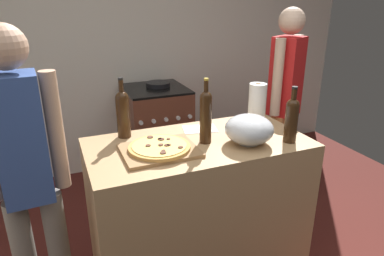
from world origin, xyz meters
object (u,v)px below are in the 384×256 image
Objects in this scene: wine_bottle_clear at (206,115)px; stove at (157,133)px; mixing_bowl at (249,129)px; wine_bottle_dark at (123,112)px; paper_towel_roll at (257,104)px; wine_bottle_amber at (292,118)px; person_in_red at (284,99)px; pizza at (159,147)px; person_in_stripes at (28,175)px.

wine_bottle_clear reaches higher than stove.
stove is (0.12, 1.41, -0.64)m from wine_bottle_clear.
wine_bottle_clear is 0.39× the size of stove.
mixing_bowl is 1.62m from stove.
wine_bottle_clear reaches higher than wine_bottle_dark.
wine_bottle_clear is at bearing -160.58° from paper_towel_roll.
wine_bottle_dark is (-0.84, 0.11, 0.02)m from paper_towel_roll.
wine_bottle_amber is 0.20× the size of person_in_red.
pizza is 0.34m from wine_bottle_dark.
wine_bottle_dark is at bearing -168.66° from person_in_red.
wine_bottle_dark reaches higher than pizza.
wine_bottle_clear is at bearing 158.87° from wine_bottle_amber.
paper_towel_roll is 0.17× the size of person_in_stripes.
wine_bottle_amber is 1.40m from person_in_stripes.
pizza is 0.51m from mixing_bowl.
wine_bottle_amber is 0.49m from wine_bottle_clear.
pizza is 0.21× the size of person_in_stripes.
wine_bottle_clear reaches higher than mixing_bowl.
person_in_stripes is at bearing -163.24° from person_in_red.
wine_bottle_clear is at bearing 1.91° from person_in_stripes.
pizza is 1.35m from person_in_red.
wine_bottle_dark is at bearing 29.24° from person_in_stripes.
paper_towel_roll is 0.84× the size of wine_bottle_amber.
paper_towel_roll is 1.39m from person_in_stripes.
person_in_stripes reaches higher than wine_bottle_clear.
wine_bottle_dark reaches higher than stove.
pizza is 0.93× the size of wine_bottle_dark.
person_in_red is at bearing 16.76° from person_in_stripes.
wine_bottle_amber is 1.73m from stove.
paper_towel_roll is 0.17× the size of person_in_red.
person_in_red reaches higher than wine_bottle_amber.
stove is at bearing 64.97° from wine_bottle_dark.
stove is (-0.31, 1.25, -0.61)m from paper_towel_roll.
wine_bottle_dark is (-0.13, 0.29, 0.12)m from pizza.
person_in_red is (1.88, 0.57, 0.02)m from person_in_stripes.
mixing_bowl is at bearing -138.29° from person_in_red.
wine_bottle_amber reaches higher than paper_towel_roll.
person_in_red is at bearing 24.75° from pizza.
mixing_bowl reaches higher than stove.
mixing_bowl reaches higher than pizza.
wine_bottle_clear is (-0.43, -0.15, 0.03)m from paper_towel_roll.
mixing_bowl is at bearing -129.24° from paper_towel_roll.
person_in_red is (0.51, 0.38, -0.12)m from paper_towel_roll.
wine_bottle_clear is (-0.45, 0.18, 0.02)m from wine_bottle_amber.
person_in_stripes reaches higher than stove.
pizza is 1.21× the size of mixing_bowl.
paper_towel_roll is at bearing 50.76° from mixing_bowl.
mixing_bowl is at bearing 163.72° from wine_bottle_amber.
paper_towel_roll is 0.29× the size of stove.
wine_bottle_clear is 0.23× the size of person_in_stripes.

